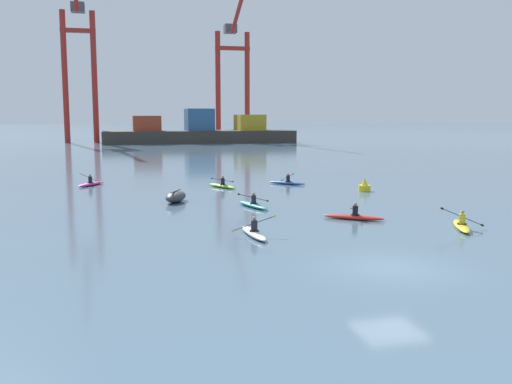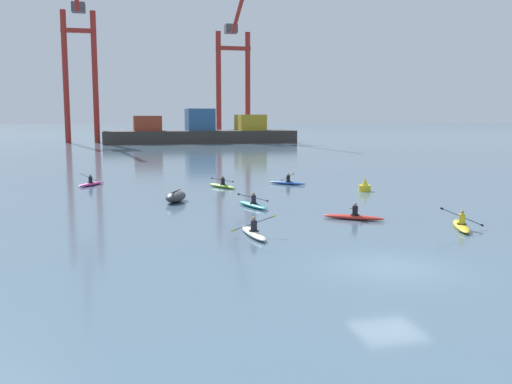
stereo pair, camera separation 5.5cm
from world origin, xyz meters
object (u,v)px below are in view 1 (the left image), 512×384
(kayak_yellow, at_px, (462,225))
(kayak_red, at_px, (353,216))
(gantry_crane_west, at_px, (79,55))
(capsized_dinghy, at_px, (176,197))
(gantry_crane_west_mid, at_px, (233,67))
(kayak_blue, at_px, (287,182))
(container_barge, at_px, (200,132))
(kayak_teal, at_px, (253,204))
(channel_buoy, at_px, (365,186))
(kayak_magenta, at_px, (91,183))
(kayak_lime, at_px, (222,185))
(kayak_white, at_px, (254,232))

(kayak_yellow, bearing_deg, kayak_red, 139.61)
(gantry_crane_west, distance_m, capsized_dinghy, 92.34)
(kayak_red, distance_m, kayak_yellow, 5.59)
(gantry_crane_west_mid, xyz_separation_m, kayak_red, (-13.71, -103.15, -16.83))
(gantry_crane_west, distance_m, kayak_blue, 86.93)
(container_barge, xyz_separation_m, capsized_dinghy, (-13.05, -83.59, -1.90))
(kayak_teal, bearing_deg, kayak_blue, 63.36)
(channel_buoy, xyz_separation_m, kayak_magenta, (-20.25, 8.36, -0.19))
(kayak_lime, height_order, kayak_teal, kayak_teal)
(kayak_magenta, bearing_deg, gantry_crane_west, 94.06)
(container_barge, xyz_separation_m, kayak_magenta, (-18.94, -73.09, -2.07))
(channel_buoy, distance_m, kayak_red, 12.12)
(kayak_yellow, bearing_deg, capsized_dinghy, 136.87)
(capsized_dinghy, distance_m, channel_buoy, 14.53)
(gantry_crane_west, distance_m, kayak_lime, 86.53)
(kayak_magenta, xyz_separation_m, kayak_white, (8.44, -22.03, 0.00))
(kayak_teal, distance_m, kayak_white, 8.45)
(gantry_crane_west_mid, distance_m, kayak_teal, 100.88)
(kayak_yellow, distance_m, kayak_magenta, 29.64)
(container_barge, bearing_deg, kayak_magenta, -104.52)
(kayak_magenta, distance_m, kayak_teal, 17.23)
(gantry_crane_west, height_order, capsized_dinghy, gantry_crane_west)
(kayak_blue, bearing_deg, gantry_crane_west, 104.59)
(kayak_yellow, distance_m, kayak_lime, 20.94)
(container_barge, relative_size, channel_buoy, 40.19)
(kayak_blue, bearing_deg, capsized_dinghy, -142.59)
(capsized_dinghy, relative_size, kayak_yellow, 0.84)
(channel_buoy, height_order, kayak_teal, channel_buoy)
(container_barge, height_order, kayak_lime, container_barge)
(kayak_yellow, bearing_deg, kayak_teal, 133.95)
(capsized_dinghy, relative_size, kayak_magenta, 0.88)
(kayak_lime, relative_size, kayak_teal, 0.96)
(kayak_white, bearing_deg, kayak_lime, 84.58)
(gantry_crane_west_mid, relative_size, kayak_magenta, 10.23)
(container_barge, height_order, kayak_yellow, container_barge)
(gantry_crane_west_mid, distance_m, kayak_magenta, 90.27)
(capsized_dinghy, xyz_separation_m, kayak_lime, (4.29, 6.73, -0.18))
(kayak_blue, relative_size, kayak_yellow, 0.85)
(kayak_blue, distance_m, kayak_magenta, 16.05)
(kayak_red, bearing_deg, kayak_lime, 106.49)
(kayak_blue, bearing_deg, kayak_yellow, -80.84)
(capsized_dinghy, height_order, kayak_blue, kayak_blue)
(gantry_crane_west, distance_m, kayak_teal, 96.22)
(kayak_red, bearing_deg, kayak_magenta, 127.56)
(kayak_red, bearing_deg, kayak_teal, 129.37)
(kayak_lime, relative_size, kayak_magenta, 1.03)
(kayak_red, distance_m, kayak_magenta, 24.15)
(capsized_dinghy, height_order, kayak_red, kayak_red)
(gantry_crane_west_mid, bearing_deg, kayak_teal, -100.49)
(gantry_crane_west, xyz_separation_m, kayak_teal, (15.96, -93.13, -18.19))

